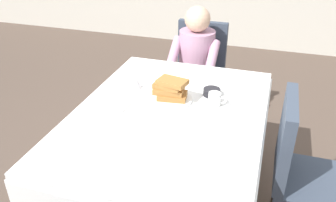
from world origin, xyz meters
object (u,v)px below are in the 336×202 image
object	(u,v)px
cup_coffee	(215,99)
bowl_butter	(212,92)
breakfast_stack	(170,89)
fork_left_of_plate	(141,97)
knife_right_of_plate	(199,106)
spoon_near_edge	(148,127)
diner_person	(195,60)
plate_breakfast	(170,99)
dining_table_main	(169,125)
chair_diner	(199,68)
syrup_pitcher	(136,83)
chair_right_side	(299,165)

from	to	relation	value
cup_coffee	bowl_butter	bearing A→B (deg)	108.51
bowl_butter	breakfast_stack	bearing A→B (deg)	-149.13
fork_left_of_plate	knife_right_of_plate	bearing A→B (deg)	-95.65
bowl_butter	spoon_near_edge	distance (m)	0.55
diner_person	bowl_butter	distance (m)	0.78
plate_breakfast	knife_right_of_plate	world-z (taller)	plate_breakfast
bowl_butter	fork_left_of_plate	xyz separation A→B (m)	(-0.43, -0.17, -0.02)
dining_table_main	plate_breakfast	world-z (taller)	plate_breakfast
cup_coffee	spoon_near_edge	bearing A→B (deg)	-130.38
fork_left_of_plate	bowl_butter	bearing A→B (deg)	-74.34
chair_diner	knife_right_of_plate	bearing A→B (deg)	102.52
bowl_butter	cup_coffee	bearing A→B (deg)	-71.49
plate_breakfast	syrup_pitcher	xyz separation A→B (m)	(-0.27, 0.10, 0.03)
cup_coffee	bowl_butter	world-z (taller)	cup_coffee
cup_coffee	breakfast_stack	bearing A→B (deg)	-177.16
diner_person	bowl_butter	size ratio (longest dim) A/B	10.18
bowl_butter	spoon_near_edge	world-z (taller)	bowl_butter
diner_person	fork_left_of_plate	bearing A→B (deg)	80.64
chair_diner	chair_right_side	xyz separation A→B (m)	(0.85, -1.17, 0.00)
chair_diner	breakfast_stack	bearing A→B (deg)	92.46
chair_right_side	breakfast_stack	world-z (taller)	chair_right_side
chair_diner	cup_coffee	xyz separation A→B (m)	(0.32, -1.01, 0.25)
chair_diner	syrup_pitcher	distance (m)	0.99
dining_table_main	chair_right_side	xyz separation A→B (m)	(0.77, 0.00, -0.12)
diner_person	chair_right_side	xyz separation A→B (m)	(0.85, -1.01, -0.14)
diner_person	spoon_near_edge	bearing A→B (deg)	90.95
diner_person	chair_right_side	bearing A→B (deg)	129.96
knife_right_of_plate	spoon_near_edge	world-z (taller)	same
dining_table_main	fork_left_of_plate	bearing A→B (deg)	151.85
chair_right_side	syrup_pitcher	xyz separation A→B (m)	(-1.07, 0.24, 0.25)
cup_coffee	syrup_pitcher	bearing A→B (deg)	171.92
chair_right_side	syrup_pitcher	size ratio (longest dim) A/B	11.63
fork_left_of_plate	spoon_near_edge	distance (m)	0.36
dining_table_main	breakfast_stack	distance (m)	0.23
chair_diner	plate_breakfast	bearing A→B (deg)	92.38
diner_person	plate_breakfast	size ratio (longest dim) A/B	4.00
spoon_near_edge	diner_person	bearing A→B (deg)	98.40
cup_coffee	knife_right_of_plate	bearing A→B (deg)	-155.98
plate_breakfast	knife_right_of_plate	bearing A→B (deg)	-6.01
knife_right_of_plate	chair_diner	bearing A→B (deg)	19.22
chair_diner	syrup_pitcher	bearing A→B (deg)	76.52
diner_person	chair_right_side	world-z (taller)	diner_person
fork_left_of_plate	knife_right_of_plate	distance (m)	0.38
knife_right_of_plate	spoon_near_edge	xyz separation A→B (m)	(-0.21, -0.31, 0.00)
cup_coffee	knife_right_of_plate	xyz separation A→B (m)	(-0.09, -0.04, -0.04)
bowl_butter	knife_right_of_plate	distance (m)	0.17
dining_table_main	chair_right_side	world-z (taller)	chair_right_side
chair_diner	diner_person	size ratio (longest dim) A/B	0.83
breakfast_stack	spoon_near_edge	distance (m)	0.35
plate_breakfast	spoon_near_edge	bearing A→B (deg)	-93.88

